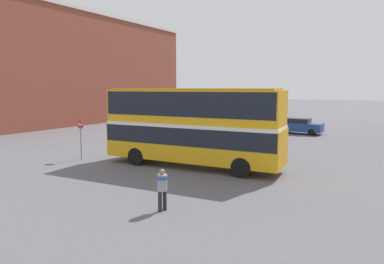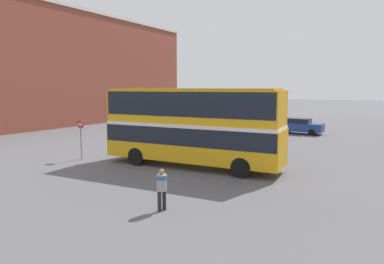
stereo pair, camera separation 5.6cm
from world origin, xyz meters
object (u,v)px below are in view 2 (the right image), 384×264
object	(u,v)px
pedestrian_foreground	(162,185)
no_entry_sign	(81,134)
parked_car_kerb_near	(300,126)
double_decker_bus	(192,122)

from	to	relation	value
pedestrian_foreground	no_entry_sign	xyz separation A→B (m)	(-10.01, 4.94, 0.69)
pedestrian_foreground	parked_car_kerb_near	distance (m)	24.96
parked_car_kerb_near	double_decker_bus	bearing A→B (deg)	-94.30
double_decker_bus	no_entry_sign	size ratio (longest dim) A/B	4.16
pedestrian_foreground	no_entry_sign	size ratio (longest dim) A/B	0.63
no_entry_sign	parked_car_kerb_near	bearing A→B (deg)	65.50
pedestrian_foreground	no_entry_sign	bearing A→B (deg)	-14.98
parked_car_kerb_near	no_entry_sign	world-z (taller)	no_entry_sign
pedestrian_foreground	parked_car_kerb_near	bearing A→B (deg)	-76.68
double_decker_bus	parked_car_kerb_near	distance (m)	18.29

